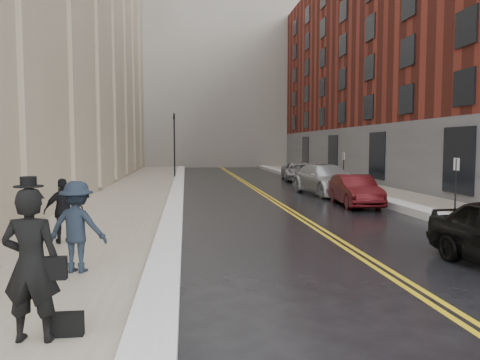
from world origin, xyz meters
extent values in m
plane|color=black|center=(0.00, 0.00, 0.00)|extent=(160.00, 160.00, 0.00)
cube|color=gray|center=(-4.50, 16.00, 0.07)|extent=(4.00, 64.00, 0.15)
cube|color=gray|center=(9.00, 16.00, 0.07)|extent=(3.00, 64.00, 0.15)
cube|color=gold|center=(2.38, 16.00, 0.00)|extent=(0.12, 64.00, 0.01)
cube|color=gold|center=(2.62, 16.00, 0.00)|extent=(0.12, 64.00, 0.01)
cube|color=silver|center=(-2.20, 16.00, 0.13)|extent=(0.70, 60.80, 0.26)
cube|color=silver|center=(7.15, 16.00, 0.15)|extent=(0.85, 60.80, 0.30)
cube|color=maroon|center=(17.50, 23.00, 9.00)|extent=(14.00, 50.00, 18.00)
cube|color=slate|center=(14.00, 66.00, 22.00)|extent=(22.00, 18.00, 44.00)
cylinder|color=black|center=(-2.60, 30.00, 2.60)|extent=(0.12, 0.12, 5.20)
imported|color=black|center=(-2.60, 30.00, 4.60)|extent=(0.18, 0.15, 0.90)
cylinder|color=black|center=(7.90, 8.00, 1.10)|extent=(0.06, 0.06, 2.20)
cube|color=white|center=(7.90, 8.00, 2.00)|extent=(0.02, 0.35, 0.45)
cylinder|color=black|center=(7.90, 20.00, 1.10)|extent=(0.06, 0.06, 2.20)
cube|color=white|center=(7.90, 20.00, 2.00)|extent=(0.02, 0.35, 0.45)
imported|color=#440C0F|center=(5.68, 12.07, 0.68)|extent=(1.70, 4.23, 1.37)
imported|color=#AFB2B7|center=(5.84, 16.90, 0.82)|extent=(3.01, 5.91, 1.64)
imported|color=#A1A3A9|center=(6.80, 27.02, 0.69)|extent=(2.89, 5.24, 1.39)
imported|color=black|center=(-3.71, -1.52, 1.16)|extent=(0.77, 0.54, 2.01)
imported|color=black|center=(-3.88, 1.84, 1.06)|extent=(1.30, 0.93, 1.83)
imported|color=black|center=(-4.87, 4.75, 0.99)|extent=(1.07, 0.76, 1.68)
camera|label=1|loc=(-1.73, -7.68, 2.69)|focal=35.00mm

